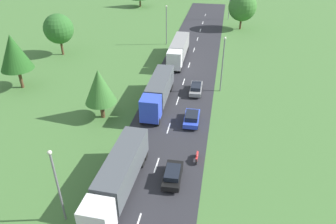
{
  "coord_description": "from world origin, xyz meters",
  "views": [
    {
      "loc": [
        5.93,
        -7.3,
        22.67
      ],
      "look_at": [
        -0.38,
        26.86,
        1.45
      ],
      "focal_mm": 34.07,
      "sensor_mm": 36.0,
      "label": 1
    }
  ],
  "objects": [
    {
      "name": "truck_lead",
      "position": [
        -2.64,
        13.7,
        2.14
      ],
      "size": [
        2.83,
        12.16,
        3.57
      ],
      "color": "white",
      "rests_on": "road"
    },
    {
      "name": "car_third",
      "position": [
        2.68,
        27.01,
        0.83
      ],
      "size": [
        1.99,
        4.08,
        1.48
      ],
      "color": "blue",
      "rests_on": "road"
    },
    {
      "name": "tree_pine",
      "position": [
        -9.08,
        26.41,
        4.52
      ],
      "size": [
        4.08,
        4.08,
        6.79
      ],
      "color": "#513823",
      "rests_on": "ground"
    },
    {
      "name": "car_second",
      "position": [
        2.07,
        16.17,
        0.82
      ],
      "size": [
        1.82,
        4.04,
        1.45
      ],
      "color": "black",
      "rests_on": "road"
    },
    {
      "name": "truck_third",
      "position": [
        -2.28,
        47.87,
        2.08
      ],
      "size": [
        2.63,
        12.43,
        3.47
      ],
      "color": "white",
      "rests_on": "road"
    },
    {
      "name": "lamppost_fourth",
      "position": [
        6.2,
        77.87,
        4.93
      ],
      "size": [
        0.36,
        0.36,
        8.88
      ],
      "color": "slate",
      "rests_on": "ground"
    },
    {
      "name": "road",
      "position": [
        0.0,
        24.5,
        0.03
      ],
      "size": [
        10.0,
        140.0,
        0.06
      ],
      "primitive_type": "cube",
      "color": "#2B2B30",
      "rests_on": "ground"
    },
    {
      "name": "truck_second",
      "position": [
        -2.55,
        31.13,
        2.1
      ],
      "size": [
        2.59,
        11.99,
        3.52
      ],
      "color": "blue",
      "rests_on": "road"
    },
    {
      "name": "lamppost_lead",
      "position": [
        -6.38,
        9.77,
        4.28
      ],
      "size": [
        0.36,
        0.36,
        7.62
      ],
      "color": "slate",
      "rests_on": "ground"
    },
    {
      "name": "lamppost_third",
      "position": [
        -6.1,
        56.08,
        4.45
      ],
      "size": [
        0.36,
        0.36,
        7.96
      ],
      "color": "slate",
      "rests_on": "ground"
    },
    {
      "name": "lane_marking_centre",
      "position": [
        0.0,
        21.07,
        0.07
      ],
      "size": [
        0.16,
        121.82,
        0.01
      ],
      "color": "white",
      "rests_on": "road"
    },
    {
      "name": "tree_ash",
      "position": [
        -24.5,
        32.39,
        5.77
      ],
      "size": [
        4.83,
        4.83,
        8.45
      ],
      "color": "#513823",
      "rests_on": "ground"
    },
    {
      "name": "motorcycle_courier",
      "position": [
        4.14,
        19.74,
        0.54
      ],
      "size": [
        0.28,
        1.94,
        0.91
      ],
      "color": "black",
      "rests_on": "road"
    },
    {
      "name": "tree_maple",
      "position": [
        9.17,
        69.76,
        5.15
      ],
      "size": [
        6.43,
        6.43,
        8.38
      ],
      "color": "#513823",
      "rests_on": "ground"
    },
    {
      "name": "tree_birch",
      "position": [
        -24.75,
        46.64,
        5.02
      ],
      "size": [
        5.51,
        5.51,
        7.79
      ],
      "color": "#513823",
      "rests_on": "ground"
    },
    {
      "name": "lamppost_second",
      "position": [
        5.9,
        36.8,
        4.71
      ],
      "size": [
        0.36,
        0.36,
        8.47
      ],
      "color": "slate",
      "rests_on": "ground"
    },
    {
      "name": "car_fourth",
      "position": [
        2.33,
        35.39,
        0.81
      ],
      "size": [
        1.83,
        4.4,
        1.43
      ],
      "color": "gray",
      "rests_on": "road"
    }
  ]
}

